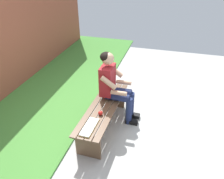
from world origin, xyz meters
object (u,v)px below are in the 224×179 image
object	(u,v)px
apple	(100,113)
book_open	(89,127)
person_seated	(114,85)
bench_near	(103,112)

from	to	relation	value
apple	book_open	xyz separation A→B (m)	(0.32, -0.06, -0.03)
person_seated	book_open	distance (m)	0.90
bench_near	book_open	bearing A→B (deg)	-3.21
book_open	apple	bearing A→B (deg)	171.15
apple	book_open	size ratio (longest dim) A/B	0.17
bench_near	person_seated	distance (m)	0.49
person_seated	apple	distance (m)	0.59
bench_near	person_seated	size ratio (longest dim) A/B	1.28
book_open	bench_near	bearing A→B (deg)	178.35
person_seated	book_open	bearing A→B (deg)	-8.51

